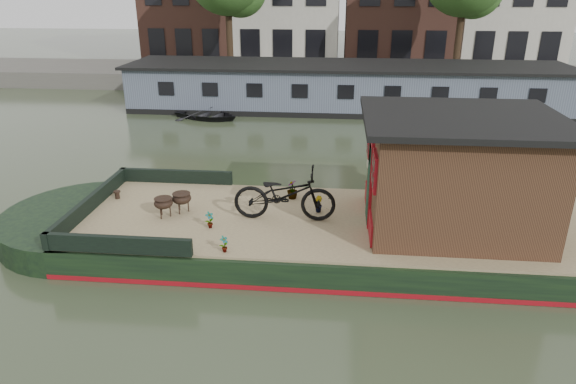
# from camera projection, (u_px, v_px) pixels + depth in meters

# --- Properties ---
(ground) EXTENTS (120.00, 120.00, 0.00)m
(ground) POSITION_uv_depth(u_px,v_px,m) (347.00, 246.00, 11.60)
(ground) COLOR #353D27
(ground) RESTS_ON ground
(houseboat_hull) EXTENTS (14.01, 4.02, 0.60)m
(houseboat_hull) POSITION_uv_depth(u_px,v_px,m) (289.00, 233.00, 11.62)
(houseboat_hull) COLOR black
(houseboat_hull) RESTS_ON ground
(houseboat_deck) EXTENTS (11.80, 3.80, 0.05)m
(houseboat_deck) POSITION_uv_depth(u_px,v_px,m) (348.00, 221.00, 11.37)
(houseboat_deck) COLOR #9B8B60
(houseboat_deck) RESTS_ON houseboat_hull
(bow_bulwark) EXTENTS (3.00, 4.00, 0.35)m
(bow_bulwark) POSITION_uv_depth(u_px,v_px,m) (127.00, 204.00, 11.75)
(bow_bulwark) COLOR black
(bow_bulwark) RESTS_ON houseboat_deck
(cabin) EXTENTS (4.00, 3.50, 2.42)m
(cabin) POSITION_uv_depth(u_px,v_px,m) (456.00, 171.00, 10.70)
(cabin) COLOR black
(cabin) RESTS_ON houseboat_deck
(bicycle) EXTENTS (2.25, 0.80, 1.18)m
(bicycle) POSITION_uv_depth(u_px,v_px,m) (285.00, 194.00, 11.21)
(bicycle) COLOR black
(bicycle) RESTS_ON houseboat_deck
(potted_plant_a) EXTENTS (0.23, 0.23, 0.37)m
(potted_plant_a) POSITION_uv_depth(u_px,v_px,m) (210.00, 220.00, 10.94)
(potted_plant_a) COLOR #9D482C
(potted_plant_a) RESTS_ON houseboat_deck
(potted_plant_b) EXTENTS (0.24, 0.25, 0.37)m
(potted_plant_b) POSITION_uv_depth(u_px,v_px,m) (318.00, 204.00, 11.73)
(potted_plant_b) COLOR brown
(potted_plant_b) RESTS_ON houseboat_deck
(potted_plant_d) EXTENTS (0.28, 0.28, 0.47)m
(potted_plant_d) POSITION_uv_depth(u_px,v_px,m) (292.00, 189.00, 12.45)
(potted_plant_d) COLOR brown
(potted_plant_d) RESTS_ON houseboat_deck
(potted_plant_e) EXTENTS (0.21, 0.22, 0.34)m
(potted_plant_e) POSITION_uv_depth(u_px,v_px,m) (224.00, 244.00, 9.94)
(potted_plant_e) COLOR #9B4F2D
(potted_plant_e) RESTS_ON houseboat_deck
(brazier_front) EXTENTS (0.56, 0.56, 0.45)m
(brazier_front) POSITION_uv_depth(u_px,v_px,m) (164.00, 207.00, 11.45)
(brazier_front) COLOR black
(brazier_front) RESTS_ON houseboat_deck
(brazier_rear) EXTENTS (0.51, 0.51, 0.46)m
(brazier_rear) POSITION_uv_depth(u_px,v_px,m) (182.00, 203.00, 11.69)
(brazier_rear) COLOR black
(brazier_rear) RESTS_ON houseboat_deck
(bollard_port) EXTENTS (0.17, 0.17, 0.19)m
(bollard_port) POSITION_uv_depth(u_px,v_px,m) (117.00, 195.00, 12.49)
(bollard_port) COLOR black
(bollard_port) RESTS_ON houseboat_deck
(bollard_stbd) EXTENTS (0.17, 0.17, 0.19)m
(bollard_stbd) POSITION_uv_depth(u_px,v_px,m) (75.00, 241.00, 10.25)
(bollard_stbd) COLOR black
(bollard_stbd) RESTS_ON houseboat_deck
(dinghy) EXTENTS (3.48, 2.97, 0.61)m
(dinghy) POSITION_uv_depth(u_px,v_px,m) (207.00, 112.00, 22.65)
(dinghy) COLOR black
(dinghy) RESTS_ON ground
(far_houseboat) EXTENTS (20.40, 4.40, 2.11)m
(far_houseboat) POSITION_uv_depth(u_px,v_px,m) (345.00, 89.00, 24.16)
(far_houseboat) COLOR slate
(far_houseboat) RESTS_ON ground
(quay) EXTENTS (60.00, 6.00, 0.90)m
(quay) POSITION_uv_depth(u_px,v_px,m) (344.00, 77.00, 30.35)
(quay) COLOR #47443F
(quay) RESTS_ON ground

